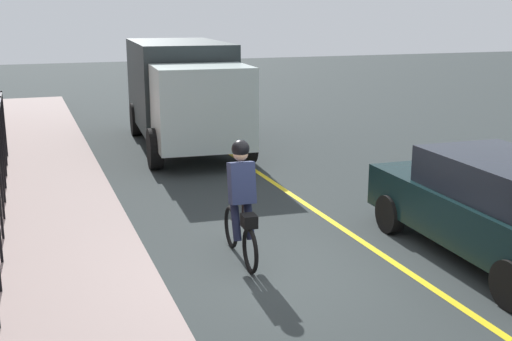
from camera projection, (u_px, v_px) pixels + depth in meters
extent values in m
plane|color=#2B3232|center=(291.00, 275.00, 8.98)|extent=(80.00, 80.00, 0.00)
cube|color=yellow|center=(390.00, 260.00, 9.51)|extent=(36.00, 0.12, 0.01)
cube|color=gray|center=(36.00, 308.00, 7.83)|extent=(40.00, 3.20, 0.15)
cylinder|color=black|center=(0.00, 173.00, 10.75)|extent=(0.04, 0.04, 1.60)
cylinder|color=black|center=(1.00, 160.00, 11.69)|extent=(0.04, 0.04, 1.60)
cylinder|color=black|center=(2.00, 149.00, 12.63)|extent=(0.04, 0.04, 1.60)
cylinder|color=black|center=(3.00, 140.00, 13.57)|extent=(0.04, 0.04, 1.60)
cylinder|color=black|center=(4.00, 131.00, 14.52)|extent=(0.04, 0.04, 1.60)
cylinder|color=black|center=(4.00, 124.00, 15.46)|extent=(0.04, 0.04, 1.60)
torus|color=black|center=(231.00, 227.00, 9.98)|extent=(0.66, 0.10, 0.66)
torus|color=black|center=(250.00, 250.00, 9.01)|extent=(0.66, 0.10, 0.66)
cube|color=black|center=(240.00, 222.00, 9.43)|extent=(0.93, 0.09, 0.24)
cylinder|color=black|center=(243.00, 215.00, 9.26)|extent=(0.03, 0.03, 0.35)
cube|color=navy|center=(242.00, 183.00, 9.19)|extent=(0.36, 0.38, 0.63)
sphere|color=tan|center=(241.00, 154.00, 9.13)|extent=(0.22, 0.22, 0.22)
sphere|color=black|center=(240.00, 149.00, 9.12)|extent=(0.26, 0.26, 0.26)
cylinder|color=#191E38|center=(236.00, 219.00, 9.27)|extent=(0.34, 0.14, 0.65)
cylinder|color=#191E38|center=(249.00, 217.00, 9.33)|extent=(0.34, 0.14, 0.65)
cube|color=black|center=(249.00, 221.00, 8.95)|extent=(0.25, 0.21, 0.18)
cube|color=black|center=(494.00, 215.00, 9.45)|extent=(4.46, 1.95, 0.70)
cube|color=#1E232D|center=(507.00, 177.00, 9.11)|extent=(2.52, 1.67, 0.56)
cylinder|color=black|center=(390.00, 214.00, 10.65)|extent=(0.65, 0.24, 0.64)
cylinder|color=black|center=(476.00, 205.00, 11.17)|extent=(0.65, 0.24, 0.64)
cube|color=#283133|center=(178.00, 83.00, 18.00)|extent=(4.92, 2.74, 2.30)
cube|color=silver|center=(202.00, 107.00, 14.86)|extent=(1.98, 2.33, 1.90)
cylinder|color=black|center=(247.00, 143.00, 15.52)|extent=(0.98, 0.37, 0.96)
cylinder|color=black|center=(155.00, 149.00, 14.92)|extent=(0.98, 0.37, 0.96)
cylinder|color=black|center=(210.00, 116.00, 19.57)|extent=(0.98, 0.37, 0.96)
cylinder|color=black|center=(136.00, 119.00, 18.97)|extent=(0.98, 0.37, 0.96)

